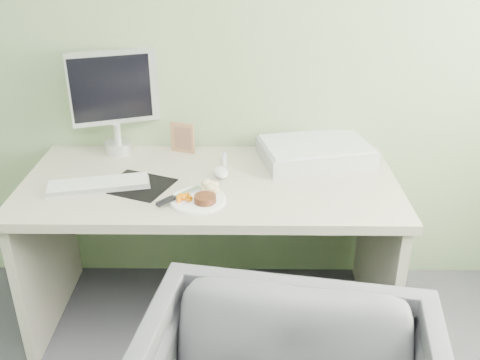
{
  "coord_description": "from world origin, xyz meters",
  "views": [
    {
      "loc": [
        0.15,
        -0.42,
        1.74
      ],
      "look_at": [
        0.13,
        1.5,
        0.79
      ],
      "focal_mm": 40.0,
      "sensor_mm": 36.0,
      "label": 1
    }
  ],
  "objects_px": {
    "scanner": "(315,153)",
    "monitor": "(114,96)",
    "plate": "(198,200)",
    "desk": "(211,217)"
  },
  "relations": [
    {
      "from": "scanner",
      "to": "monitor",
      "type": "height_order",
      "value": "monitor"
    },
    {
      "from": "plate",
      "to": "scanner",
      "type": "xyz_separation_m",
      "value": [
        0.51,
        0.41,
        0.03
      ]
    },
    {
      "from": "scanner",
      "to": "monitor",
      "type": "bearing_deg",
      "value": 161.63
    },
    {
      "from": "scanner",
      "to": "monitor",
      "type": "distance_m",
      "value": 0.96
    },
    {
      "from": "desk",
      "to": "scanner",
      "type": "distance_m",
      "value": 0.56
    },
    {
      "from": "desk",
      "to": "scanner",
      "type": "bearing_deg",
      "value": 24.47
    },
    {
      "from": "desk",
      "to": "monitor",
      "type": "bearing_deg",
      "value": 145.41
    },
    {
      "from": "desk",
      "to": "monitor",
      "type": "relative_size",
      "value": 3.31
    },
    {
      "from": "desk",
      "to": "plate",
      "type": "relative_size",
      "value": 7.2
    },
    {
      "from": "desk",
      "to": "plate",
      "type": "height_order",
      "value": "plate"
    }
  ]
}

